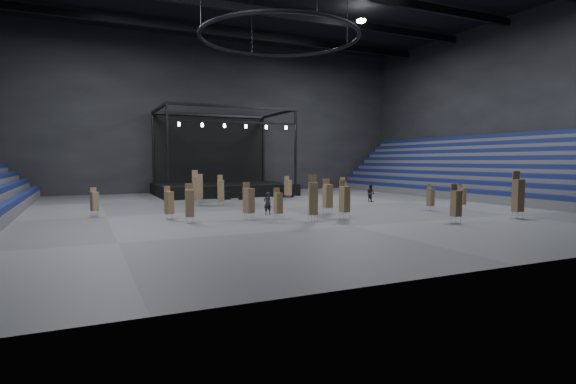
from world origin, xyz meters
name	(u,v)px	position (x,y,z in m)	size (l,w,h in m)	color
floor	(280,208)	(0.00, 0.00, 0.00)	(50.00, 50.00, 0.00)	#474749
wall_back	(209,116)	(0.00, 21.00, 9.00)	(50.00, 0.20, 18.00)	black
wall_front	(527,3)	(0.00, -21.00, 9.00)	(50.00, 0.20, 18.00)	black
wall_right	(510,107)	(25.00, 0.00, 9.00)	(0.20, 42.00, 18.00)	black
bleachers_right	(492,181)	(22.94, 0.00, 1.73)	(7.20, 40.00, 6.40)	#47474A
stage	(221,181)	(0.00, 16.24, 1.45)	(14.00, 10.00, 9.20)	black
truss_ring	(279,37)	(0.00, 0.00, 13.00)	(12.30, 12.30, 5.15)	black
flight_case_left	(224,195)	(-1.67, 9.42, 0.39)	(1.16, 0.58, 0.77)	black
flight_case_mid	(244,196)	(0.09, 8.59, 0.35)	(1.04, 0.52, 0.70)	black
flight_case_right	(287,193)	(4.80, 9.16, 0.42)	(1.27, 0.64, 0.85)	black
chair_stack_0	(190,203)	(-8.18, -5.53, 1.23)	(0.53, 0.53, 2.37)	silver
chair_stack_1	(431,197)	(9.42, -6.24, 1.03)	(0.46, 0.46, 1.96)	silver
chair_stack_2	(344,198)	(1.27, -7.44, 1.29)	(0.59, 0.59, 2.48)	silver
chair_stack_3	(343,191)	(5.62, -0.24, 1.20)	(0.49, 0.49, 2.33)	silver
chair_stack_4	(456,203)	(6.22, -11.90, 1.21)	(0.48, 0.48, 2.31)	silver
chair_stack_5	(221,190)	(-3.64, 3.64, 1.29)	(0.47, 0.47, 2.54)	silver
chair_stack_6	(462,196)	(12.34, -6.43, 1.03)	(0.53, 0.53, 1.93)	silver
chair_stack_7	(313,198)	(-1.24, -7.91, 1.46)	(0.67, 0.67, 2.86)	silver
chair_stack_8	(200,188)	(-4.43, 7.32, 1.28)	(0.53, 0.53, 2.53)	silver
chair_stack_9	(94,201)	(-13.18, 0.50, 1.02)	(0.56, 0.56, 1.92)	silver
chair_stack_10	(197,188)	(-5.41, 4.57, 1.49)	(0.70, 0.70, 2.92)	silver
chair_stack_11	(289,188)	(4.46, 8.01, 1.03)	(0.56, 0.56, 1.93)	silver
chair_stack_12	(328,195)	(1.52, -4.84, 1.29)	(0.54, 0.54, 2.45)	silver
chair_stack_13	(249,200)	(-4.53, -5.59, 1.26)	(0.69, 0.69, 2.36)	silver
chair_stack_14	(288,187)	(3.68, 6.47, 1.20)	(0.61, 0.61, 2.24)	silver
chair_stack_15	(169,202)	(-8.98, -3.31, 1.11)	(0.58, 0.58, 2.11)	silver
chair_stack_16	(278,203)	(-2.70, -5.97, 1.06)	(0.50, 0.50, 1.99)	silver
chair_stack_17	(518,195)	(11.37, -11.99, 1.53)	(0.60, 0.60, 3.03)	silver
man_center	(267,203)	(-2.37, -3.37, 0.77)	(0.56, 0.37, 1.55)	black
crew_member	(371,193)	(9.67, 1.68, 0.77)	(0.75, 0.59, 1.55)	black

